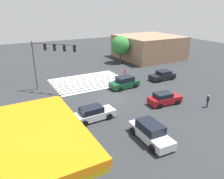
% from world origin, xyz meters
% --- Properties ---
extents(ground_plane, '(108.06, 108.06, 0.00)m').
position_xyz_m(ground_plane, '(0.00, 0.00, 0.00)').
color(ground_plane, '#2B2D30').
extents(crosswalk_markings, '(11.46, 8.20, 0.01)m').
position_xyz_m(crosswalk_markings, '(0.00, -7.44, 0.00)').
color(crosswalk_markings, silver).
rests_on(crosswalk_markings, ground_plane).
extents(traffic_signal_mast, '(4.79, 4.79, 6.88)m').
position_xyz_m(traffic_signal_mast, '(6.21, -6.21, 5.22)').
color(traffic_signal_mast, '#47474C').
rests_on(traffic_signal_mast, ground_plane).
extents(car_0, '(4.66, 2.07, 1.51)m').
position_xyz_m(car_0, '(4.64, 4.32, 0.71)').
color(car_0, silver).
rests_on(car_0, ground_plane).
extents(car_1, '(4.30, 2.12, 1.45)m').
position_xyz_m(car_1, '(-10.84, -2.63, 0.68)').
color(car_1, black).
rests_on(car_1, ground_plane).
extents(car_2, '(4.22, 2.17, 1.49)m').
position_xyz_m(car_2, '(-4.62, 4.84, 0.70)').
color(car_2, maroon).
rests_on(car_2, ground_plane).
extents(car_3, '(2.19, 4.91, 1.67)m').
position_xyz_m(car_3, '(1.71, 10.17, 0.78)').
color(car_3, silver).
rests_on(car_3, ground_plane).
extents(car_4, '(4.39, 2.34, 1.68)m').
position_xyz_m(car_4, '(-3.39, -2.38, 0.79)').
color(car_4, '#144728').
rests_on(car_4, ground_plane).
extents(car_5, '(4.33, 2.30, 1.63)m').
position_xyz_m(car_5, '(10.52, 1.61, 0.74)').
color(car_5, maroon).
rests_on(car_5, ground_plane).
extents(gas_station_canopy, '(7.61, 7.61, 5.45)m').
position_xyz_m(gas_station_canopy, '(13.05, 13.03, 4.85)').
color(gas_station_canopy, yellow).
rests_on(gas_station_canopy, ground_plane).
extents(corner_building, '(12.70, 12.70, 5.06)m').
position_xyz_m(corner_building, '(-18.79, -16.80, 2.53)').
color(corner_building, '#937056').
rests_on(corner_building, ground_plane).
extents(pedestrian, '(0.41, 0.41, 1.55)m').
position_xyz_m(pedestrian, '(-8.45, 8.00, 0.86)').
color(pedestrian, '#232842').
rests_on(pedestrian, ground_plane).
extents(tree_corner_a, '(3.92, 3.92, 5.59)m').
position_xyz_m(tree_corner_a, '(-10.80, -15.94, 3.62)').
color(tree_corner_a, brown).
rests_on(tree_corner_a, ground_plane).
extents(fire_hydrant, '(0.22, 0.22, 0.86)m').
position_xyz_m(fire_hydrant, '(-7.31, -8.50, 0.43)').
color(fire_hydrant, red).
rests_on(fire_hydrant, ground_plane).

